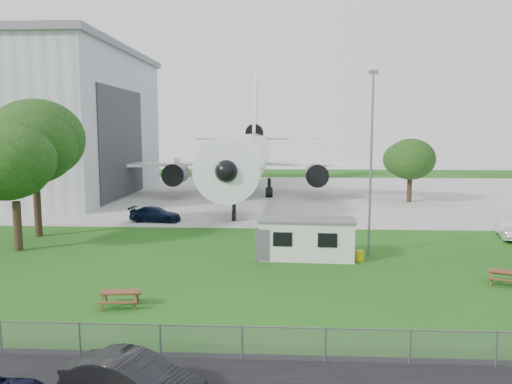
{
  "coord_description": "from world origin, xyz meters",
  "views": [
    {
      "loc": [
        2.42,
        -26.68,
        8.32
      ],
      "look_at": [
        0.58,
        8.0,
        4.0
      ],
      "focal_mm": 35.0,
      "sensor_mm": 36.0,
      "label": 1
    }
  ],
  "objects_px": {
    "airliner": "(247,155)",
    "site_cabin": "(307,238)",
    "picnic_west": "(120,307)",
    "car_centre_sedan": "(133,381)",
    "picnic_east": "(505,285)"
  },
  "relations": [
    {
      "from": "airliner",
      "to": "site_cabin",
      "type": "bearing_deg",
      "value": -78.83
    },
    {
      "from": "site_cabin",
      "to": "picnic_west",
      "type": "distance_m",
      "value": 13.35
    },
    {
      "from": "airliner",
      "to": "site_cabin",
      "type": "distance_m",
      "value": 31.41
    },
    {
      "from": "picnic_west",
      "to": "car_centre_sedan",
      "type": "distance_m",
      "value": 8.94
    },
    {
      "from": "airliner",
      "to": "picnic_east",
      "type": "distance_m",
      "value": 39.68
    },
    {
      "from": "picnic_east",
      "to": "airliner",
      "type": "bearing_deg",
      "value": 137.35
    },
    {
      "from": "site_cabin",
      "to": "car_centre_sedan",
      "type": "height_order",
      "value": "site_cabin"
    },
    {
      "from": "site_cabin",
      "to": "picnic_east",
      "type": "height_order",
      "value": "site_cabin"
    },
    {
      "from": "airliner",
      "to": "picnic_west",
      "type": "height_order",
      "value": "airliner"
    },
    {
      "from": "airliner",
      "to": "car_centre_sedan",
      "type": "distance_m",
      "value": 48.65
    },
    {
      "from": "car_centre_sedan",
      "to": "airliner",
      "type": "bearing_deg",
      "value": 18.32
    },
    {
      "from": "picnic_west",
      "to": "picnic_east",
      "type": "relative_size",
      "value": 1.0
    },
    {
      "from": "picnic_east",
      "to": "car_centre_sedan",
      "type": "height_order",
      "value": "car_centre_sedan"
    },
    {
      "from": "car_centre_sedan",
      "to": "site_cabin",
      "type": "bearing_deg",
      "value": -0.46
    },
    {
      "from": "airliner",
      "to": "picnic_west",
      "type": "distance_m",
      "value": 40.58
    }
  ]
}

